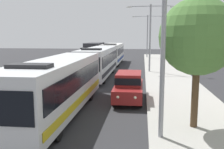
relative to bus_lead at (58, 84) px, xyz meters
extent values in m
cube|color=silver|center=(0.00, 0.02, 0.01)|extent=(2.50, 11.71, 2.70)
cube|color=black|center=(1.27, 0.02, 0.36)|extent=(0.04, 10.77, 1.00)
cube|color=black|center=(-1.27, 0.02, 0.36)|extent=(0.04, 10.77, 1.00)
cube|color=black|center=(0.00, -5.85, 0.31)|extent=(2.30, 0.04, 1.20)
cube|color=gold|center=(1.28, 0.02, -0.79)|extent=(0.03, 11.12, 0.36)
cube|color=black|center=(0.00, -3.49, 1.44)|extent=(1.75, 0.90, 0.16)
cylinder|color=black|center=(1.10, -3.61, -1.19)|extent=(0.28, 1.00, 1.00)
cylinder|color=black|center=(-1.10, -3.61, -1.19)|extent=(0.28, 1.00, 1.00)
cylinder|color=black|center=(1.10, 3.24, -1.19)|extent=(0.28, 1.00, 1.00)
cylinder|color=black|center=(-1.10, 3.24, -1.19)|extent=(0.28, 1.00, 1.00)
cube|color=silver|center=(0.00, 12.98, 0.01)|extent=(2.50, 11.75, 2.70)
cube|color=black|center=(1.27, 12.98, 0.36)|extent=(0.04, 10.81, 1.00)
cube|color=black|center=(-1.27, 12.98, 0.36)|extent=(0.04, 10.81, 1.00)
cube|color=black|center=(0.00, 7.08, 0.31)|extent=(2.30, 0.04, 1.20)
cube|color=black|center=(1.28, 12.98, -0.79)|extent=(0.03, 11.16, 0.36)
cube|color=black|center=(0.00, 9.45, 1.44)|extent=(1.75, 0.90, 0.16)
cylinder|color=black|center=(1.10, 9.34, -1.19)|extent=(0.28, 1.00, 1.00)
cylinder|color=black|center=(-1.10, 9.34, -1.19)|extent=(0.28, 1.00, 1.00)
cylinder|color=black|center=(1.10, 16.21, -1.19)|extent=(0.28, 1.00, 1.00)
cylinder|color=black|center=(-1.10, 16.21, -1.19)|extent=(0.28, 1.00, 1.00)
cube|color=silver|center=(0.00, 25.84, 0.01)|extent=(2.50, 10.91, 2.70)
cube|color=black|center=(1.27, 25.84, 0.36)|extent=(0.04, 10.03, 1.00)
cube|color=black|center=(-1.27, 25.84, 0.36)|extent=(0.04, 10.03, 1.00)
cube|color=black|center=(0.00, 20.37, 0.31)|extent=(2.30, 0.04, 1.20)
cube|color=navy|center=(1.28, 25.84, -0.79)|extent=(0.03, 10.36, 0.36)
cube|color=black|center=(0.00, 22.57, 1.44)|extent=(1.75, 0.90, 0.16)
cylinder|color=black|center=(1.10, 22.46, -1.19)|extent=(0.28, 1.00, 1.00)
cylinder|color=black|center=(-1.10, 22.46, -1.19)|extent=(0.28, 1.00, 1.00)
cylinder|color=black|center=(1.10, 28.84, -1.19)|extent=(0.28, 1.00, 1.00)
cylinder|color=black|center=(-1.10, 28.84, -1.19)|extent=(0.28, 1.00, 1.00)
cube|color=maroon|center=(3.70, 3.48, -0.99)|extent=(1.84, 4.77, 0.80)
cube|color=maroon|center=(3.70, 3.63, -0.19)|extent=(1.62, 2.77, 0.80)
cube|color=black|center=(3.70, 3.63, -0.19)|extent=(1.66, 2.86, 0.44)
sphere|color=#F9EFCC|center=(3.19, 1.07, -0.89)|extent=(0.18, 0.18, 0.18)
sphere|color=#F9EFCC|center=(4.20, 1.07, -0.89)|extent=(0.18, 0.18, 0.18)
cylinder|color=black|center=(2.88, 2.00, -1.34)|extent=(0.22, 0.70, 0.70)
cylinder|color=black|center=(4.52, 2.00, -1.34)|extent=(0.22, 0.70, 0.70)
cylinder|color=black|center=(2.88, 4.96, -1.34)|extent=(0.22, 0.70, 0.70)
cylinder|color=black|center=(4.52, 4.96, -1.34)|extent=(0.22, 0.70, 0.70)
cube|color=black|center=(-3.30, 24.09, -0.24)|extent=(2.30, 1.80, 2.20)
cube|color=#333338|center=(-3.30, 28.23, 0.11)|extent=(2.35, 6.47, 2.70)
cube|color=black|center=(-3.30, 23.17, 0.06)|extent=(2.07, 0.04, 0.90)
cylinder|color=black|center=(-4.33, 24.09, -1.24)|extent=(0.26, 0.90, 0.90)
cylinder|color=black|center=(-2.27, 24.09, -1.24)|extent=(0.26, 0.90, 0.90)
cylinder|color=black|center=(-4.33, 29.60, -1.24)|extent=(0.26, 0.90, 0.90)
cylinder|color=black|center=(-2.27, 29.60, -1.24)|extent=(0.26, 0.90, 0.90)
cylinder|color=gray|center=(5.40, -3.02, 2.23)|extent=(0.20, 0.20, 7.55)
cylinder|color=gray|center=(5.40, 17.01, 2.31)|extent=(0.20, 0.20, 7.71)
cylinder|color=gray|center=(4.17, 17.01, 5.97)|extent=(2.45, 0.10, 0.10)
cube|color=silver|center=(2.95, 17.01, 5.89)|extent=(0.56, 0.28, 0.16)
cylinder|color=gray|center=(6.62, 17.01, 5.97)|extent=(2.45, 0.10, 0.10)
cube|color=silver|center=(7.85, 17.01, 5.89)|extent=(0.56, 0.28, 0.16)
cylinder|color=gray|center=(5.40, 37.04, 2.46)|extent=(0.20, 0.20, 8.00)
cylinder|color=gray|center=(4.10, 37.04, 6.26)|extent=(2.61, 0.10, 0.10)
cube|color=silver|center=(2.79, 37.04, 6.18)|extent=(0.56, 0.28, 0.16)
cylinder|color=gray|center=(6.70, 37.04, 6.26)|extent=(2.61, 0.10, 0.10)
cube|color=silver|center=(8.00, 37.04, 6.18)|extent=(0.56, 0.28, 0.16)
cylinder|color=#4C3823|center=(7.01, -1.60, -0.15)|extent=(0.32, 0.32, 2.78)
sphere|color=#4C7A38|center=(7.01, -1.60, 2.62)|extent=(3.45, 3.45, 3.45)
camera|label=1|loc=(4.60, -13.53, 2.68)|focal=41.41mm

